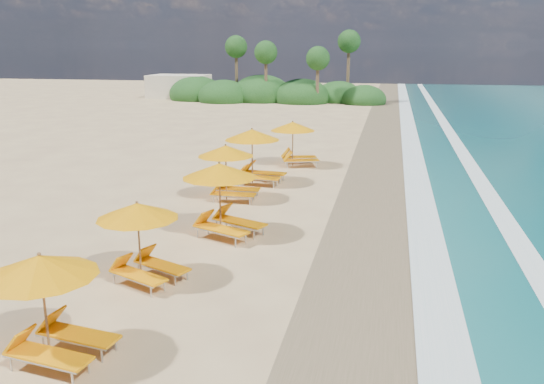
# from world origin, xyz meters

# --- Properties ---
(ground) EXTENTS (160.00, 160.00, 0.00)m
(ground) POSITION_xyz_m (0.00, 0.00, 0.00)
(ground) COLOR tan
(ground) RESTS_ON ground
(wet_sand) EXTENTS (4.00, 160.00, 0.01)m
(wet_sand) POSITION_xyz_m (4.00, 0.00, 0.01)
(wet_sand) COLOR #887051
(wet_sand) RESTS_ON ground
(surf_foam) EXTENTS (4.00, 160.00, 0.01)m
(surf_foam) POSITION_xyz_m (6.70, 0.00, 0.03)
(surf_foam) COLOR white
(surf_foam) RESTS_ON ground
(station_0) EXTENTS (2.78, 2.64, 2.36)m
(station_0) POSITION_xyz_m (-2.50, -10.05, 1.32)
(station_0) COLOR olive
(station_0) RESTS_ON ground
(station_1) EXTENTS (2.99, 2.96, 2.29)m
(station_1) POSITION_xyz_m (-2.38, -5.85, 1.28)
(station_1) COLOR olive
(station_1) RESTS_ON ground
(station_2) EXTENTS (3.38, 3.35, 2.59)m
(station_2) POSITION_xyz_m (-1.31, -1.65, 1.45)
(station_2) COLOR olive
(station_2) RESTS_ON ground
(station_3) EXTENTS (2.61, 2.42, 2.41)m
(station_3) POSITION_xyz_m (-2.41, 2.89, 1.35)
(station_3) COLOR olive
(station_3) RESTS_ON ground
(station_4) EXTENTS (3.04, 2.86, 2.66)m
(station_4) POSITION_xyz_m (-2.03, 6.00, 1.49)
(station_4) COLOR olive
(station_4) RESTS_ON ground
(station_5) EXTENTS (3.12, 3.04, 2.47)m
(station_5) POSITION_xyz_m (-0.86, 10.40, 1.38)
(station_5) COLOR olive
(station_5) RESTS_ON ground
(treeline) EXTENTS (25.80, 8.80, 9.74)m
(treeline) POSITION_xyz_m (-9.94, 45.51, 1.00)
(treeline) COLOR #163D14
(treeline) RESTS_ON ground
(beach_building) EXTENTS (7.00, 5.00, 2.80)m
(beach_building) POSITION_xyz_m (-22.00, 48.00, 1.40)
(beach_building) COLOR beige
(beach_building) RESTS_ON ground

